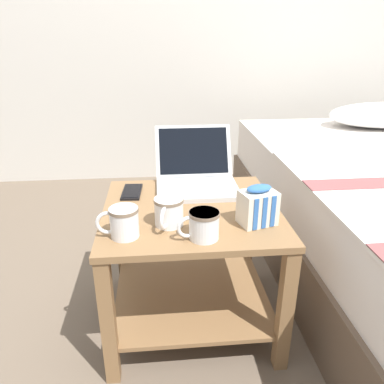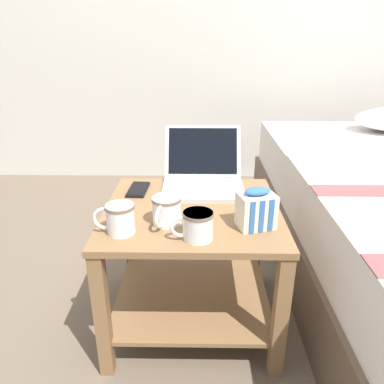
% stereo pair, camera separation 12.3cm
% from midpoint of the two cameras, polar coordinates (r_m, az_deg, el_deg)
% --- Properties ---
extents(ground_plane, '(8.00, 8.00, 0.00)m').
position_cam_midpoint_polar(ground_plane, '(1.57, 2.39, -18.54)').
color(ground_plane, brown).
extents(bedside_table, '(0.61, 0.58, 0.48)m').
position_cam_midpoint_polar(bedside_table, '(1.38, 2.60, -8.88)').
color(bedside_table, olive).
rests_on(bedside_table, ground_plane).
extents(laptop, '(0.31, 0.33, 0.21)m').
position_cam_midpoint_polar(laptop, '(1.47, 4.07, 2.36)').
color(laptop, '#B7BABC').
rests_on(laptop, bedside_table).
extents(mug_front_left, '(0.13, 0.09, 0.09)m').
position_cam_midpoint_polar(mug_front_left, '(1.13, -7.99, -3.92)').
color(mug_front_left, white).
rests_on(mug_front_left, bedside_table).
extents(mug_front_right, '(0.09, 0.13, 0.09)m').
position_cam_midpoint_polar(mug_front_right, '(1.18, -0.97, -2.74)').
color(mug_front_right, white).
rests_on(mug_front_right, bedside_table).
extents(mug_mid_center, '(0.13, 0.09, 0.09)m').
position_cam_midpoint_polar(mug_mid_center, '(1.10, 4.00, -4.97)').
color(mug_mid_center, white).
rests_on(mug_mid_center, bedside_table).
extents(snack_bag, '(0.13, 0.11, 0.13)m').
position_cam_midpoint_polar(snack_bag, '(1.18, 12.72, -2.64)').
color(snack_bag, silver).
rests_on(snack_bag, bedside_table).
extents(cell_phone, '(0.08, 0.15, 0.01)m').
position_cam_midpoint_polar(cell_phone, '(1.45, -5.82, 0.36)').
color(cell_phone, black).
rests_on(cell_phone, bedside_table).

